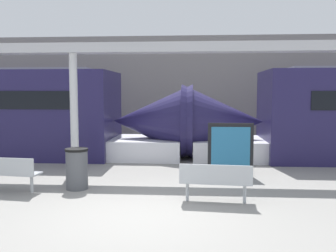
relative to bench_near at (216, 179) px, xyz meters
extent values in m
plane|color=gray|center=(-1.53, -0.87, -0.51)|extent=(60.00, 60.00, 0.00)
cube|color=gray|center=(-1.53, 10.02, 1.99)|extent=(56.00, 0.20, 5.00)
cone|color=#231E4C|center=(0.51, 5.54, 0.81)|extent=(2.87, 2.63, 2.63)
cube|color=silver|center=(0.78, 5.54, -0.16)|extent=(2.58, 2.46, 0.70)
cone|color=#231E4C|center=(-1.97, 5.54, 0.81)|extent=(2.87, 2.63, 2.63)
cube|color=silver|center=(-2.24, 5.54, -0.16)|extent=(2.58, 2.46, 0.70)
cube|color=#ADB2B7|center=(0.01, 0.08, -0.07)|extent=(1.55, 0.57, 0.04)
cube|color=#ADB2B7|center=(-0.01, -0.12, 0.14)|extent=(1.52, 0.17, 0.38)
cylinder|color=#ADB2B7|center=(-0.60, 0.13, -0.30)|extent=(0.07, 0.07, 0.42)
cylinder|color=#ADB2B7|center=(0.61, 0.03, -0.30)|extent=(0.07, 0.07, 0.42)
cube|color=#ADB2B7|center=(-4.95, 0.59, -0.07)|extent=(1.80, 0.62, 0.04)
cylinder|color=#ADB2B7|center=(-4.25, 0.52, -0.30)|extent=(0.07, 0.07, 0.42)
cylinder|color=#4C4F54|center=(-3.30, 0.93, -0.04)|extent=(0.52, 0.52, 0.93)
cylinder|color=black|center=(-3.30, 0.93, 0.45)|extent=(0.55, 0.55, 0.06)
cube|color=black|center=(0.54, 2.56, 0.24)|extent=(1.25, 0.06, 1.50)
cube|color=teal|center=(0.54, 2.52, 0.32)|extent=(1.06, 0.01, 1.14)
cylinder|color=silver|center=(-4.03, 3.02, 1.23)|extent=(0.24, 0.24, 3.48)
cube|color=#B7B7BC|center=(-4.03, 3.02, 3.11)|extent=(28.00, 0.60, 0.28)
camera|label=1|loc=(-0.43, -7.81, 1.83)|focal=40.00mm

